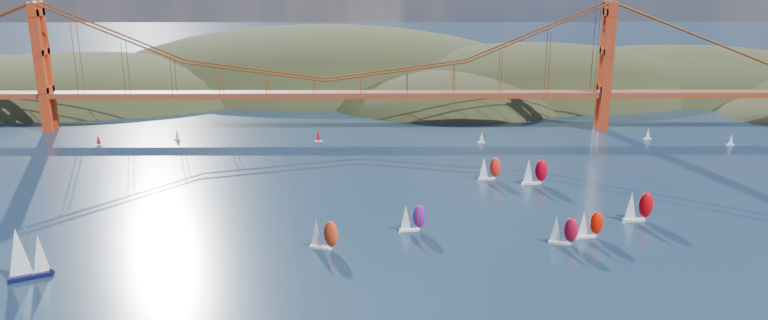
{
  "coord_description": "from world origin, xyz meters",
  "views": [
    {
      "loc": [
        22.51,
        -136.91,
        81.56
      ],
      "look_at": [
        24.35,
        90.0,
        13.15
      ],
      "focal_mm": 35.0,
      "sensor_mm": 36.0,
      "label": 1
    }
  ],
  "objects_px": {
    "racer_2": "(590,224)",
    "racer_rwb": "(412,217)",
    "sloop_navy": "(25,254)",
    "racer_0": "(323,234)",
    "racer_3": "(534,171)",
    "racer_1": "(563,230)",
    "racer_4": "(638,206)",
    "racer_5": "(489,168)"
  },
  "relations": [
    {
      "from": "racer_1",
      "to": "racer_2",
      "type": "height_order",
      "value": "racer_1"
    },
    {
      "from": "racer_0",
      "to": "racer_3",
      "type": "relative_size",
      "value": 0.96
    },
    {
      "from": "racer_2",
      "to": "racer_3",
      "type": "bearing_deg",
      "value": 89.22
    },
    {
      "from": "racer_rwb",
      "to": "racer_5",
      "type": "bearing_deg",
      "value": 50.91
    },
    {
      "from": "racer_0",
      "to": "racer_1",
      "type": "distance_m",
      "value": 65.5
    },
    {
      "from": "racer_0",
      "to": "racer_3",
      "type": "height_order",
      "value": "racer_3"
    },
    {
      "from": "racer_1",
      "to": "sloop_navy",
      "type": "bearing_deg",
      "value": -157.77
    },
    {
      "from": "racer_0",
      "to": "racer_1",
      "type": "xyz_separation_m",
      "value": [
        65.45,
        2.63,
        -0.2
      ]
    },
    {
      "from": "racer_0",
      "to": "sloop_navy",
      "type": "bearing_deg",
      "value": -147.96
    },
    {
      "from": "sloop_navy",
      "to": "racer_2",
      "type": "height_order",
      "value": "sloop_navy"
    },
    {
      "from": "racer_5",
      "to": "racer_rwb",
      "type": "bearing_deg",
      "value": -129.39
    },
    {
      "from": "racer_0",
      "to": "racer_3",
      "type": "xyz_separation_m",
      "value": [
        68.03,
        54.44,
        0.21
      ]
    },
    {
      "from": "sloop_navy",
      "to": "racer_0",
      "type": "relative_size",
      "value": 1.61
    },
    {
      "from": "racer_2",
      "to": "racer_1",
      "type": "bearing_deg",
      "value": -159.42
    },
    {
      "from": "racer_3",
      "to": "racer_rwb",
      "type": "bearing_deg",
      "value": -140.31
    },
    {
      "from": "sloop_navy",
      "to": "racer_1",
      "type": "bearing_deg",
      "value": -18.41
    },
    {
      "from": "racer_5",
      "to": "racer_rwb",
      "type": "distance_m",
      "value": 54.8
    },
    {
      "from": "racer_3",
      "to": "racer_1",
      "type": "bearing_deg",
      "value": -97.02
    },
    {
      "from": "sloop_navy",
      "to": "racer_4",
      "type": "relative_size",
      "value": 1.49
    },
    {
      "from": "racer_3",
      "to": "racer_4",
      "type": "height_order",
      "value": "racer_4"
    },
    {
      "from": "racer_2",
      "to": "racer_5",
      "type": "xyz_separation_m",
      "value": [
        -20.74,
        51.99,
        0.14
      ]
    },
    {
      "from": "racer_3",
      "to": "racer_2",
      "type": "bearing_deg",
      "value": -86.87
    },
    {
      "from": "racer_2",
      "to": "racer_rwb",
      "type": "distance_m",
      "value": 49.78
    },
    {
      "from": "racer_1",
      "to": "racer_5",
      "type": "xyz_separation_m",
      "value": [
        -12.13,
        56.7,
        0.05
      ]
    },
    {
      "from": "racer_4",
      "to": "racer_5",
      "type": "bearing_deg",
      "value": 128.97
    },
    {
      "from": "sloop_navy",
      "to": "racer_4",
      "type": "bearing_deg",
      "value": -13.9
    },
    {
      "from": "racer_rwb",
      "to": "racer_0",
      "type": "bearing_deg",
      "value": -160.14
    },
    {
      "from": "racer_5",
      "to": "racer_2",
      "type": "bearing_deg",
      "value": -76.0
    },
    {
      "from": "sloop_navy",
      "to": "racer_3",
      "type": "bearing_deg",
      "value": 0.44
    },
    {
      "from": "racer_0",
      "to": "racer_rwb",
      "type": "relative_size",
      "value": 1.07
    },
    {
      "from": "racer_5",
      "to": "racer_rwb",
      "type": "relative_size",
      "value": 1.04
    },
    {
      "from": "racer_2",
      "to": "racer_4",
      "type": "distance_m",
      "value": 21.73
    },
    {
      "from": "racer_0",
      "to": "racer_rwb",
      "type": "height_order",
      "value": "racer_0"
    },
    {
      "from": "sloop_navy",
      "to": "racer_0",
      "type": "xyz_separation_m",
      "value": [
        71.85,
        17.8,
        -2.24
      ]
    },
    {
      "from": "racer_2",
      "to": "racer_rwb",
      "type": "relative_size",
      "value": 1.0
    },
    {
      "from": "racer_3",
      "to": "racer_rwb",
      "type": "xyz_separation_m",
      "value": [
        -43.46,
        -41.76,
        -0.51
      ]
    },
    {
      "from": "racer_1",
      "to": "racer_2",
      "type": "xyz_separation_m",
      "value": [
        8.62,
        4.71,
        -0.09
      ]
    },
    {
      "from": "racer_1",
      "to": "racer_4",
      "type": "distance_m",
      "value": 31.5
    },
    {
      "from": "racer_1",
      "to": "racer_4",
      "type": "height_order",
      "value": "racer_4"
    },
    {
      "from": "sloop_navy",
      "to": "racer_1",
      "type": "relative_size",
      "value": 1.69
    },
    {
      "from": "racer_rwb",
      "to": "racer_2",
      "type": "bearing_deg",
      "value": -13.6
    },
    {
      "from": "racer_4",
      "to": "racer_rwb",
      "type": "height_order",
      "value": "racer_4"
    }
  ]
}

